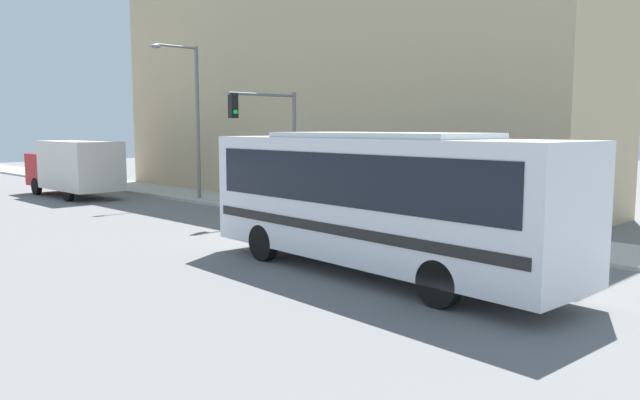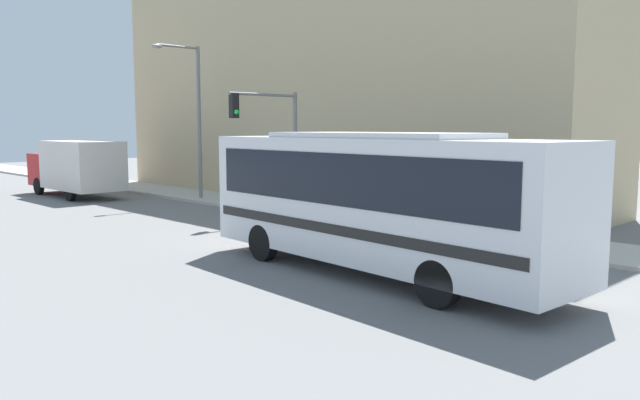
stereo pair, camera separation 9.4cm
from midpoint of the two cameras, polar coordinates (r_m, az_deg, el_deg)
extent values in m
plane|color=slate|center=(14.20, 12.67, -7.96)|extent=(120.00, 120.00, 0.00)
cube|color=#B7B2A8|center=(32.82, -11.39, 0.44)|extent=(3.10, 70.00, 0.13)
cube|color=tan|center=(31.65, 0.58, 12.01)|extent=(6.00, 27.86, 12.99)
cube|color=silver|center=(14.98, 5.42, 0.15)|extent=(3.11, 10.14, 2.88)
cube|color=black|center=(14.93, 5.45, 2.12)|extent=(3.10, 9.35, 1.19)
cube|color=black|center=(15.07, 5.40, -2.25)|extent=(3.13, 9.75, 0.24)
cube|color=silver|center=(14.89, 5.49, 5.86)|extent=(2.65, 5.63, 0.16)
cylinder|color=black|center=(18.17, 0.77, -3.04)|extent=(0.33, 0.98, 0.97)
cylinder|color=black|center=(16.77, -5.07, -3.88)|extent=(0.33, 0.98, 0.97)
cylinder|color=black|center=(14.41, 16.54, -5.87)|extent=(0.33, 0.98, 0.97)
cylinder|color=black|center=(12.60, 10.89, -7.52)|extent=(0.33, 0.98, 0.97)
cube|color=silver|center=(33.59, -20.84, 3.00)|extent=(2.40, 5.01, 2.41)
cube|color=#B21919|center=(36.82, -22.96, 2.63)|extent=(2.28, 1.95, 1.70)
cylinder|color=black|center=(36.19, -24.25, 1.16)|extent=(0.25, 0.90, 0.90)
cylinder|color=black|center=(32.41, -21.80, 0.70)|extent=(0.25, 0.90, 0.90)
cylinder|color=gold|center=(20.93, 9.33, -2.01)|extent=(0.26, 0.26, 0.58)
sphere|color=gold|center=(20.88, 9.35, -1.01)|extent=(0.25, 0.25, 0.25)
cylinder|color=gold|center=(20.84, 9.65, -1.97)|extent=(0.12, 0.16, 0.12)
cylinder|color=slate|center=(25.15, -2.17, 4.34)|extent=(0.16, 0.16, 4.80)
cylinder|color=slate|center=(24.12, -5.06, 9.57)|extent=(3.20, 0.11, 0.11)
cube|color=black|center=(23.25, -7.76, 8.54)|extent=(0.30, 0.24, 0.90)
sphere|color=#19D83F|center=(23.13, -7.54, 7.99)|extent=(0.18, 0.18, 0.18)
cylinder|color=slate|center=(22.44, 4.27, -0.65)|extent=(0.06, 0.06, 1.14)
cylinder|color=#4C4C51|center=(22.36, 4.29, 1.08)|extent=(0.14, 0.14, 0.22)
cylinder|color=slate|center=(30.79, -10.89, 6.92)|extent=(0.18, 0.18, 7.24)
cylinder|color=slate|center=(30.43, -12.80, 13.52)|extent=(2.18, 0.11, 0.11)
ellipsoid|color=gray|center=(29.87, -14.63, 13.45)|extent=(0.56, 0.28, 0.20)
cylinder|color=slate|center=(22.44, 10.95, -1.23)|extent=(0.28, 0.28, 0.76)
cylinder|color=black|center=(22.35, 10.99, 0.54)|extent=(0.34, 0.34, 0.64)
sphere|color=tan|center=(22.31, 11.02, 1.62)|extent=(0.21, 0.21, 0.21)
cylinder|color=#23283D|center=(23.15, 6.41, -0.83)|extent=(0.28, 0.28, 0.83)
cylinder|color=#B22D33|center=(23.06, 6.44, 1.04)|extent=(0.34, 0.34, 0.69)
sphere|color=tan|center=(23.02, 6.45, 2.17)|extent=(0.22, 0.22, 0.22)
camera|label=1|loc=(0.05, -89.85, 0.02)|focal=35.00mm
camera|label=2|loc=(0.05, 90.15, -0.02)|focal=35.00mm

